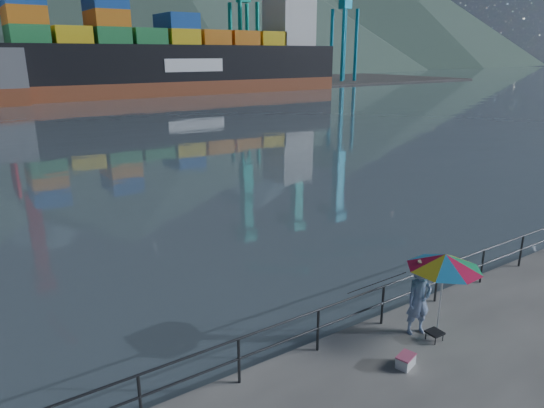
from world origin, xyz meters
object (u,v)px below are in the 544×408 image
Objects in this scene: fisherman at (419,300)px; cooler_bag at (406,361)px; beach_umbrella at (445,261)px; container_ship at (191,56)px.

cooler_bag is (-1.22, -0.76, -0.72)m from fisherman.
cooler_bag is at bearing -130.41° from fisherman.
fisherman is 4.07× the size of cooler_bag.
cooler_bag is at bearing -164.87° from beach_umbrella.
beach_umbrella is (0.32, -0.34, 1.03)m from fisherman.
fisherman is 76.96m from container_ship.
beach_umbrella is at bearing -28.73° from fisherman.
cooler_bag is 0.01× the size of container_ship.
beach_umbrella reaches higher than cooler_bag.
container_ship reaches higher than cooler_bag.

